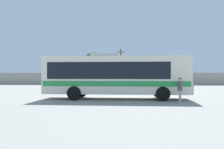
% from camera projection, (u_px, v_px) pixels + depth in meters
% --- Properties ---
extents(ground_plane, '(300.00, 300.00, 0.00)m').
position_uv_depth(ground_plane, '(116.00, 90.00, 28.20)').
color(ground_plane, gray).
extents(perimeter_wall, '(80.00, 0.30, 2.31)m').
position_uv_depth(perimeter_wall, '(120.00, 79.00, 44.42)').
color(perimeter_wall, '#9E998C').
rests_on(perimeter_wall, ground_plane).
extents(coach_bus_cream_green, '(11.12, 2.87, 3.52)m').
position_uv_depth(coach_bus_cream_green, '(115.00, 75.00, 18.17)').
color(coach_bus_cream_green, silver).
rests_on(coach_bus_cream_green, ground_plane).
extents(attendant_by_bus_door, '(0.43, 0.43, 1.67)m').
position_uv_depth(attendant_by_bus_door, '(180.00, 89.00, 15.82)').
color(attendant_by_bus_door, '#B7B2A8').
rests_on(attendant_by_bus_door, ground_plane).
extents(parked_car_leftmost_maroon, '(4.50, 2.00, 1.54)m').
position_uv_depth(parked_car_leftmost_maroon, '(72.00, 81.00, 41.58)').
color(parked_car_leftmost_maroon, maroon).
rests_on(parked_car_leftmost_maroon, ground_plane).
extents(parked_car_second_grey, '(4.53, 2.27, 1.44)m').
position_uv_depth(parked_car_second_grey, '(102.00, 81.00, 40.07)').
color(parked_car_second_grey, slate).
rests_on(parked_car_second_grey, ground_plane).
extents(parked_car_third_white, '(4.43, 2.29, 1.40)m').
position_uv_depth(parked_car_third_white, '(136.00, 82.00, 40.00)').
color(parked_car_third_white, silver).
rests_on(parked_car_third_white, ground_plane).
extents(parked_car_rightmost_grey, '(4.60, 2.24, 1.51)m').
position_uv_depth(parked_car_rightmost_grey, '(172.00, 81.00, 39.46)').
color(parked_car_rightmost_grey, slate).
rests_on(parked_car_rightmost_grey, ground_plane).
extents(utility_pole_near, '(1.80, 0.24, 7.11)m').
position_uv_depth(utility_pole_near, '(121.00, 66.00, 47.16)').
color(utility_pole_near, '#4C3823').
rests_on(utility_pole_near, ground_plane).
extents(roadside_tree_left, '(3.52, 3.52, 5.17)m').
position_uv_depth(roadside_tree_left, '(49.00, 67.00, 52.38)').
color(roadside_tree_left, brown).
rests_on(roadside_tree_left, ground_plane).
extents(roadside_tree_midleft, '(4.27, 4.27, 6.79)m').
position_uv_depth(roadside_tree_midleft, '(94.00, 61.00, 49.89)').
color(roadside_tree_midleft, brown).
rests_on(roadside_tree_midleft, ground_plane).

